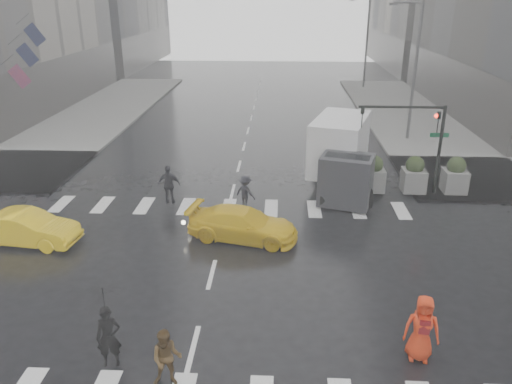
# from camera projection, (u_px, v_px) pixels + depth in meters

# --- Properties ---
(ground) EXTENTS (120.00, 120.00, 0.00)m
(ground) POSITION_uv_depth(u_px,v_px,m) (212.00, 274.00, 17.81)
(ground) COLOR black
(ground) RESTS_ON ground
(road_markings) EXTENTS (18.00, 48.00, 0.01)m
(road_markings) POSITION_uv_depth(u_px,v_px,m) (212.00, 274.00, 17.81)
(road_markings) COLOR silver
(road_markings) RESTS_ON ground
(traffic_signal_pole) EXTENTS (4.45, 0.42, 4.50)m
(traffic_signal_pole) POSITION_uv_depth(u_px,v_px,m) (421.00, 132.00, 23.62)
(traffic_signal_pole) COLOR black
(traffic_signal_pole) RESTS_ON ground
(street_lamp_near) EXTENTS (2.15, 0.22, 9.00)m
(street_lamp_near) POSITION_uv_depth(u_px,v_px,m) (413.00, 66.00, 32.16)
(street_lamp_near) COLOR #59595B
(street_lamp_near) RESTS_ON ground
(street_lamp_far) EXTENTS (2.15, 0.22, 9.00)m
(street_lamp_far) POSITION_uv_depth(u_px,v_px,m) (366.00, 39.00, 50.70)
(street_lamp_far) COLOR #59595B
(street_lamp_far) RESTS_ON ground
(planter_west) EXTENTS (1.10, 1.10, 1.80)m
(planter_west) POSITION_uv_depth(u_px,v_px,m) (373.00, 174.00, 24.72)
(planter_west) COLOR slate
(planter_west) RESTS_ON ground
(planter_mid) EXTENTS (1.10, 1.10, 1.80)m
(planter_mid) POSITION_uv_depth(u_px,v_px,m) (414.00, 175.00, 24.63)
(planter_mid) COLOR slate
(planter_mid) RESTS_ON ground
(planter_east) EXTENTS (1.10, 1.10, 1.80)m
(planter_east) POSITION_uv_depth(u_px,v_px,m) (455.00, 176.00, 24.54)
(planter_east) COLOR slate
(planter_east) RESTS_ON ground
(flag_cluster) EXTENTS (2.87, 3.06, 4.69)m
(flag_cluster) POSITION_uv_depth(u_px,v_px,m) (23.00, 52.00, 33.57)
(flag_cluster) COLOR #59595B
(flag_cluster) RESTS_ON ground
(pedestrian_black) EXTENTS (1.13, 1.14, 2.43)m
(pedestrian_black) POSITION_uv_depth(u_px,v_px,m) (106.00, 315.00, 12.92)
(pedestrian_black) COLOR black
(pedestrian_black) RESTS_ON ground
(pedestrian_brown) EXTENTS (0.84, 0.68, 1.62)m
(pedestrian_brown) POSITION_uv_depth(u_px,v_px,m) (167.00, 358.00, 12.53)
(pedestrian_brown) COLOR #4B351A
(pedestrian_brown) RESTS_ON ground
(pedestrian_orange) EXTENTS (1.04, 0.76, 1.94)m
(pedestrian_orange) POSITION_uv_depth(u_px,v_px,m) (422.00, 328.00, 13.39)
(pedestrian_orange) COLOR red
(pedestrian_orange) RESTS_ON ground
(pedestrian_far_a) EXTENTS (1.10, 0.68, 1.87)m
(pedestrian_far_a) POSITION_uv_depth(u_px,v_px,m) (169.00, 185.00, 23.51)
(pedestrian_far_a) COLOR black
(pedestrian_far_a) RESTS_ON ground
(pedestrian_far_b) EXTENTS (1.15, 1.00, 1.56)m
(pedestrian_far_b) POSITION_uv_depth(u_px,v_px,m) (245.00, 192.00, 23.05)
(pedestrian_far_b) COLOR black
(pedestrian_far_b) RESTS_ON ground
(taxi_mid) EXTENTS (4.21, 1.90, 1.34)m
(taxi_mid) POSITION_uv_depth(u_px,v_px,m) (27.00, 228.00, 19.77)
(taxi_mid) COLOR yellow
(taxi_mid) RESTS_ON ground
(taxi_rear) EXTENTS (4.25, 2.61, 1.30)m
(taxi_rear) POSITION_uv_depth(u_px,v_px,m) (243.00, 224.00, 20.17)
(taxi_rear) COLOR yellow
(taxi_rear) RESTS_ON ground
(box_truck) EXTENTS (2.43, 6.48, 3.45)m
(box_truck) POSITION_uv_depth(u_px,v_px,m) (341.00, 153.00, 25.12)
(box_truck) COLOR silver
(box_truck) RESTS_ON ground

